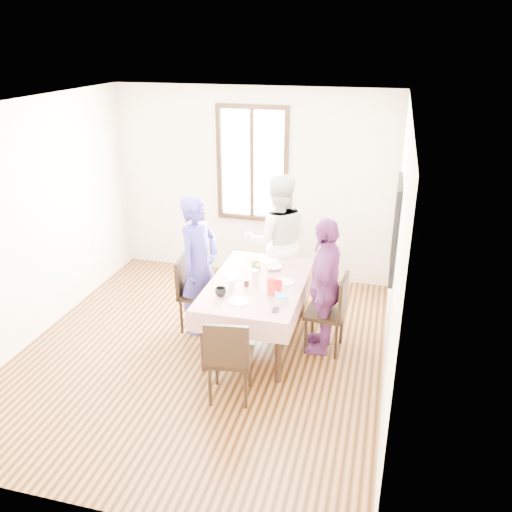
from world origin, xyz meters
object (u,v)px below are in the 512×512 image
at_px(dining_table, 257,313).
at_px(person_far, 277,240).
at_px(person_left, 198,265).
at_px(chair_right, 325,313).
at_px(chair_left, 198,293).
at_px(person_right, 325,286).
at_px(chair_near, 230,357).
at_px(chair_far, 277,270).

bearing_deg(dining_table, person_far, 90.00).
bearing_deg(person_left, chair_right, -75.91).
bearing_deg(person_left, chair_left, 107.68).
distance_m(chair_left, person_right, 1.56).
xyz_separation_m(chair_right, person_left, (-1.52, 0.10, 0.37)).
bearing_deg(chair_left, chair_near, 26.76).
height_order(person_left, person_far, person_far).
bearing_deg(chair_far, person_left, 54.32).
distance_m(chair_right, chair_far, 1.26).
relative_size(chair_right, person_right, 0.58).
xyz_separation_m(dining_table, person_far, (0.00, 1.03, 0.50)).
bearing_deg(person_left, dining_table, -83.12).
bearing_deg(person_left, chair_far, -21.94).
distance_m(person_left, person_far, 1.16).
distance_m(chair_near, person_left, 1.45).
relative_size(dining_table, person_left, 0.92).
bearing_deg(dining_table, chair_near, -90.00).
bearing_deg(person_right, dining_table, -84.40).
distance_m(chair_near, person_far, 2.12).
bearing_deg(chair_left, chair_far, 133.50).
xyz_separation_m(chair_right, person_far, (-0.77, 0.98, 0.42)).
height_order(chair_right, chair_near, same).
bearing_deg(chair_left, person_right, 80.29).
bearing_deg(person_left, person_far, -22.54).
height_order(chair_right, person_far, person_far).
bearing_deg(chair_left, dining_table, 73.36).
relative_size(person_left, person_far, 0.94).
bearing_deg(chair_right, chair_far, 41.81).
relative_size(chair_near, person_far, 0.52).
relative_size(chair_far, person_left, 0.55).
distance_m(person_far, person_right, 1.24).
bearing_deg(chair_right, person_left, 90.64).
xyz_separation_m(chair_left, person_left, (0.02, 0.00, 0.37)).
xyz_separation_m(person_left, person_right, (1.50, -0.10, -0.05)).
relative_size(chair_right, chair_near, 1.00).
distance_m(chair_near, person_right, 1.37).
relative_size(dining_table, chair_left, 1.67).
distance_m(dining_table, chair_right, 0.77).
relative_size(chair_left, person_right, 0.58).
bearing_deg(person_right, chair_far, -141.20).
xyz_separation_m(chair_far, person_right, (0.75, -1.00, 0.33)).
distance_m(chair_left, person_far, 1.25).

